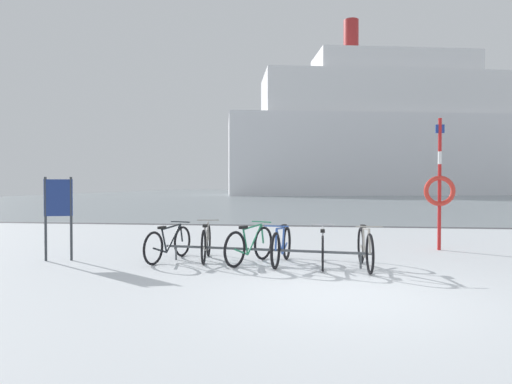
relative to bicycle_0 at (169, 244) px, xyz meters
The scene contains 11 objects.
ground 51.68m from the bicycle_0, 86.31° to the left, with size 80.00×132.00×0.08m.
bike_rack 1.97m from the bicycle_0, ahead, with size 4.10×0.56×0.31m.
bicycle_0 is the anchor object (origin of this frame).
bicycle_1 0.76m from the bicycle_0, ahead, with size 0.46×1.67×0.80m.
bicycle_2 1.70m from the bicycle_0, ahead, with size 0.78×1.57×0.80m.
bicycle_3 2.32m from the bicycle_0, ahead, with size 0.46×1.73×0.80m.
bicycle_4 3.11m from the bicycle_0, ahead, with size 0.46×1.70×0.77m.
bicycle_5 3.90m from the bicycle_0, ahead, with size 0.46×1.76×0.83m.
info_sign 2.39m from the bicycle_0, behind, with size 0.54×0.19×1.71m.
rescue_post 6.40m from the bicycle_0, 20.22° to the left, with size 0.72×0.11×3.12m.
ferry_ship 61.59m from the bicycle_0, 74.76° to the left, with size 53.47×22.41×26.05m.
Camera 1 is at (-0.45, -6.16, 1.56)m, focal length 30.24 mm.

